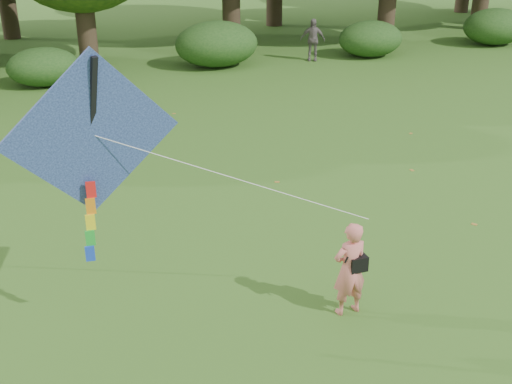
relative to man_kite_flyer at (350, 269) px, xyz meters
name	(u,v)px	position (x,y,z in m)	size (l,w,h in m)	color
ground	(357,310)	(0.18, -0.01, -0.83)	(100.00, 100.00, 0.00)	#265114
man_kite_flyer	(350,269)	(0.00, 0.00, 0.00)	(0.60, 0.40, 1.66)	#D46E64
bystander_right	(313,40)	(7.41, 17.53, 0.07)	(1.06, 0.44, 1.81)	slate
crossbody_bag	(357,263)	(0.12, -0.03, 0.11)	(0.43, 0.20, 0.68)	black
flying_kite	(93,138)	(-3.74, 0.87, 2.42)	(5.28, 1.29, 3.28)	#2731AC
shrub_band	(129,54)	(-0.54, 17.59, 0.03)	(39.15, 3.22, 1.88)	#264919
fallen_leaves	(209,166)	(-0.32, 7.10, -0.82)	(11.50, 13.80, 0.01)	olive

